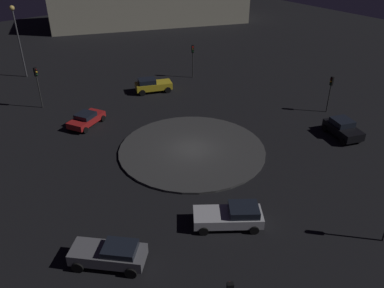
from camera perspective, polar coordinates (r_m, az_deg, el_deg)
name	(u,v)px	position (r m, az deg, el deg)	size (l,w,h in m)	color
ground_plane	(192,150)	(34.85, 0.00, -0.93)	(120.99, 120.99, 0.00)	black
roundabout_island	(192,150)	(34.81, 0.00, -0.80)	(12.74, 12.74, 0.18)	#383838
car_grey	(110,254)	(24.52, -11.63, -15.13)	(4.33, 4.26, 1.48)	slate
car_red	(86,119)	(40.10, -14.88, 3.48)	(3.32, 4.24, 1.30)	red
car_black	(343,128)	(39.34, 20.76, 2.13)	(4.23, 3.15, 1.58)	black
car_silver	(231,216)	(26.71, 5.61, -10.17)	(4.17, 4.72, 1.49)	silver
car_yellow	(152,85)	(46.69, -5.71, 8.40)	(3.17, 4.47, 1.61)	gold
traffic_light_west	(37,80)	(44.49, -21.25, 8.56)	(0.39, 0.36, 4.43)	#2D2D2D
traffic_light_northwest	(193,55)	(50.13, 0.10, 12.63)	(0.39, 0.38, 4.12)	#2D2D2D
traffic_light_north	(331,87)	(43.03, 19.19, 7.68)	(0.33, 0.38, 3.85)	#2D2D2D
streetlamp_west	(17,29)	(53.89, -23.79, 14.79)	(0.59, 0.59, 8.72)	#4C4C51
store_building	(149,3)	(79.36, -6.18, 19.39)	(24.75, 37.46, 6.96)	#B7B299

